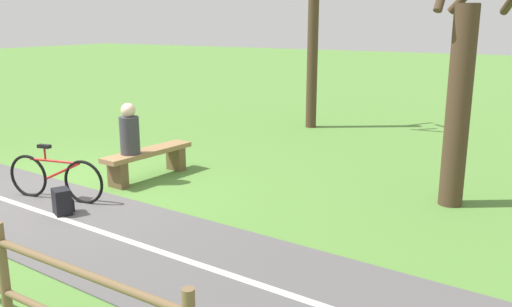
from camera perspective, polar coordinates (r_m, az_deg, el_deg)
name	(u,v)px	position (r m, az deg, el deg)	size (l,w,h in m)	color
ground_plane	(56,193)	(8.96, -20.34, -3.91)	(80.00, 80.00, 0.00)	#548438
paved_path	(240,279)	(5.73, -1.74, -13.09)	(2.19, 36.00, 0.02)	#565454
path_centre_line	(240,278)	(5.72, -1.74, -13.00)	(0.10, 32.00, 0.00)	silver
bench	(148,159)	(9.27, -11.29, -0.52)	(1.76, 0.54, 0.49)	#937047
person_seated	(129,131)	(8.92, -13.19, 2.30)	(0.35, 0.35, 0.83)	#38383D
bicycle	(55,178)	(8.49, -20.38, -2.41)	(0.38, 1.61, 0.84)	black
backpack	(62,202)	(7.88, -19.72, -4.86)	(0.32, 0.33, 0.37)	black
fence_roadside	(4,274)	(4.85, -25.02, -11.43)	(0.64, 11.65, 1.08)	brown
tree_far_right	(313,33)	(13.33, 6.05, 12.49)	(1.35, 1.20, 4.90)	#473323
tree_near_bench	(463,90)	(8.06, 20.93, 6.28)	(1.37, 1.39, 3.77)	#473323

